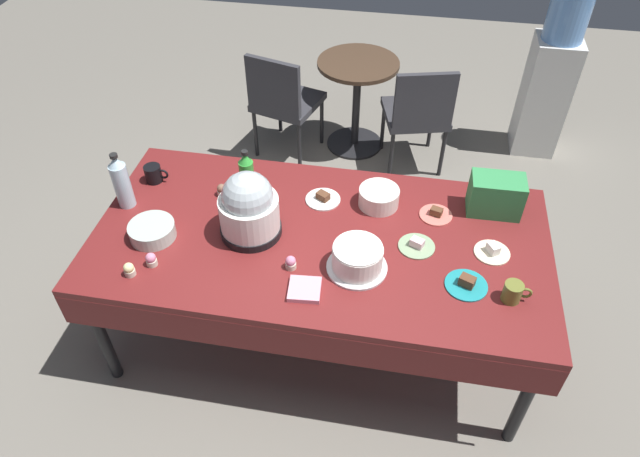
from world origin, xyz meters
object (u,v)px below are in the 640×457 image
object	(u,v)px
cupcake_vanilla	(291,263)
dessert_plate_teal	(466,284)
frosted_layer_cake	(357,258)
ceramic_snack_bowl	(379,197)
cupcake_berry	(129,270)
dessert_plate_white	(323,198)
soda_bottle_lime_soda	(247,175)
potluck_table	(320,245)
soda_carton	(496,195)
maroon_chair_left	(283,99)
water_cooler	(549,80)
slow_cooker	(249,208)
round_cafe_table	(357,89)
soda_bottle_water	(121,182)
dessert_plate_sage	(417,245)
coffee_mug_black	(154,174)
glass_salad_bowl	(152,231)
dessert_plate_coral	(436,214)
maroon_chair_right	(418,111)
cupcake_lemon	(222,190)
coffee_mug_olive	(513,292)
dessert_plate_cream	(492,251)
cupcake_cocoa	(151,260)

from	to	relation	value
cupcake_vanilla	dessert_plate_teal	bearing A→B (deg)	2.03
frosted_layer_cake	ceramic_snack_bowl	xyz separation A→B (m)	(0.05, 0.46, -0.02)
cupcake_berry	dessert_plate_white	bearing A→B (deg)	40.88
soda_bottle_lime_soda	potluck_table	bearing A→B (deg)	-30.54
frosted_layer_cake	soda_bottle_lime_soda	xyz separation A→B (m)	(-0.62, 0.43, 0.06)
dessert_plate_white	dessert_plate_teal	world-z (taller)	dessert_plate_teal
ceramic_snack_bowl	cupcake_vanilla	size ratio (longest dim) A/B	3.04
ceramic_snack_bowl	soda_carton	xyz separation A→B (m)	(0.57, 0.05, 0.05)
cupcake_vanilla	maroon_chair_left	xyz separation A→B (m)	(-0.48, 1.87, -0.29)
soda_bottle_lime_soda	maroon_chair_left	bearing A→B (deg)	96.04
water_cooler	dessert_plate_teal	bearing A→B (deg)	-105.80
slow_cooker	dessert_plate_teal	world-z (taller)	slow_cooker
potluck_table	round_cafe_table	bearing A→B (deg)	91.53
ceramic_snack_bowl	soda_bottle_water	distance (m)	1.29
slow_cooker	maroon_chair_left	distance (m)	1.75
dessert_plate_sage	coffee_mug_black	xyz separation A→B (m)	(-1.41, 0.26, 0.04)
dessert_plate_teal	cupcake_vanilla	bearing A→B (deg)	-177.97
dessert_plate_sage	dessert_plate_white	bearing A→B (deg)	152.27
glass_salad_bowl	dessert_plate_coral	world-z (taller)	glass_salad_bowl
round_cafe_table	water_cooler	size ratio (longest dim) A/B	0.58
soda_bottle_water	maroon_chair_right	xyz separation A→B (m)	(1.43, 1.59, -0.40)
ceramic_snack_bowl	coffee_mug_black	bearing A→B (deg)	-179.30
frosted_layer_cake	cupcake_lemon	xyz separation A→B (m)	(-0.76, 0.39, -0.03)
ceramic_snack_bowl	coffee_mug_olive	bearing A→B (deg)	-39.91
dessert_plate_white	soda_bottle_lime_soda	distance (m)	0.41
cupcake_lemon	maroon_chair_right	size ratio (longest dim) A/B	0.08
dessert_plate_cream	soda_bottle_water	xyz separation A→B (m)	(-1.83, 0.03, 0.13)
cupcake_berry	water_cooler	xyz separation A→B (m)	(2.14, 2.49, -0.19)
ceramic_snack_bowl	cupcake_cocoa	distance (m)	1.15
dessert_plate_cream	cupcake_berry	world-z (taller)	cupcake_berry
round_cafe_table	cupcake_berry	bearing A→B (deg)	-108.28
cupcake_lemon	soda_bottle_water	bearing A→B (deg)	-161.07
cupcake_vanilla	ceramic_snack_bowl	bearing A→B (deg)	55.74
dessert_plate_cream	dessert_plate_teal	world-z (taller)	same
dessert_plate_sage	soda_bottle_lime_soda	bearing A→B (deg)	164.71
soda_bottle_lime_soda	maroon_chair_left	size ratio (longest dim) A/B	0.32
frosted_layer_cake	maroon_chair_left	distance (m)	2.01
potluck_table	coffee_mug_black	size ratio (longest dim) A/B	16.84
soda_bottle_water	soda_carton	xyz separation A→B (m)	(1.84, 0.28, -0.05)
cupcake_lemon	coffee_mug_black	size ratio (longest dim) A/B	0.52
soda_carton	glass_salad_bowl	bearing A→B (deg)	-164.63
cupcake_lemon	cupcake_cocoa	bearing A→B (deg)	-107.43
soda_bottle_lime_soda	round_cafe_table	size ratio (longest dim) A/B	0.38
maroon_chair_right	maroon_chair_left	bearing A→B (deg)	179.97
coffee_mug_olive	maroon_chair_right	xyz separation A→B (m)	(-0.46, 1.89, -0.31)
dessert_plate_coral	water_cooler	distance (m)	2.02
potluck_table	water_cooler	world-z (taller)	water_cooler
dessert_plate_sage	cupcake_lemon	size ratio (longest dim) A/B	2.58
dessert_plate_cream	cupcake_vanilla	distance (m)	0.94
glass_salad_bowl	cupcake_vanilla	xyz separation A→B (m)	(0.70, -0.08, -0.00)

